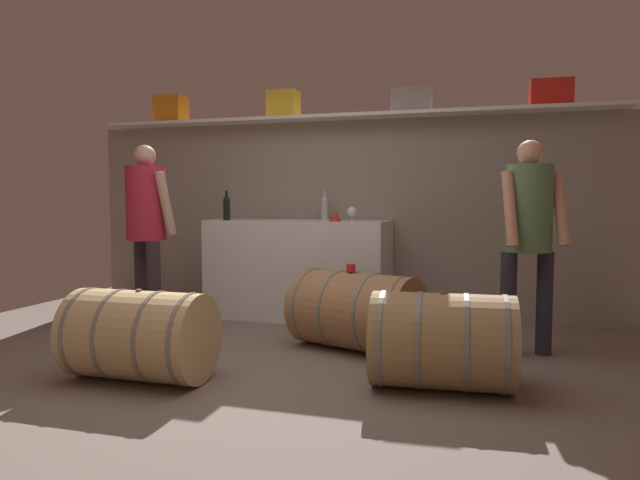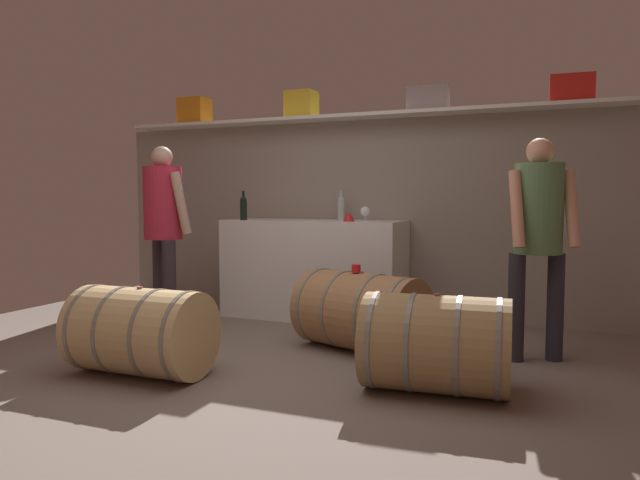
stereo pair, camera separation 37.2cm
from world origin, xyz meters
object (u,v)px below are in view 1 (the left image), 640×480
wine_glass (352,212)px  visitor_tasting (529,224)px  wine_barrel_far (140,335)px  toolcase_yellow (284,105)px  winemaker_pouring (147,217)px  work_cabinet (298,269)px  tasting_cup (351,268)px  toolcase_orange (171,110)px  toolcase_red (551,94)px  wine_barrel_flank (442,341)px  wine_bottle_clear (325,207)px  red_funnel (335,216)px  wine_barrel_near (356,311)px  toolcase_grey (412,101)px  wine_bottle_dark (227,207)px

wine_glass → visitor_tasting: size_ratio=0.09×
wine_glass → wine_barrel_far: 2.28m
toolcase_yellow → wine_glass: bearing=-27.7°
wine_glass → winemaker_pouring: winemaker_pouring is taller
work_cabinet → tasting_cup: (0.77, -1.01, 0.15)m
toolcase_orange → wine_glass: size_ratio=2.22×
toolcase_red → winemaker_pouring: size_ratio=0.21×
wine_glass → wine_barrel_flank: wine_glass is taller
wine_bottle_clear → toolcase_yellow: bearing=172.8°
red_funnel → wine_barrel_flank: red_funnel is taller
wine_barrel_near → wine_glass: bearing=125.0°
wine_glass → wine_barrel_far: (-0.91, -1.95, -0.75)m
toolcase_red → wine_barrel_flank: 2.76m
work_cabinet → red_funnel: 0.70m
wine_bottle_clear → red_funnel: 0.42m
visitor_tasting → wine_barrel_near: bearing=-15.5°
tasting_cup → visitor_tasting: size_ratio=0.04×
wine_barrel_near → wine_barrel_far: size_ratio=1.23×
wine_barrel_near → toolcase_yellow: bearing=149.0°
wine_barrel_flank → tasting_cup: (-0.76, 0.75, 0.33)m
wine_barrel_far → tasting_cup: tasting_cup is taller
toolcase_grey → wine_glass: size_ratio=2.67×
toolcase_red → tasting_cup: (-1.48, -1.24, -1.44)m
toolcase_grey → tasting_cup: (-0.27, -1.24, -1.44)m
toolcase_grey → wine_bottle_clear: bearing=-179.3°
toolcase_orange → toolcase_red: toolcase_orange is taller
wine_bottle_clear → visitor_tasting: 2.08m
tasting_cup → winemaker_pouring: (-1.89, 0.18, 0.37)m
toolcase_orange → red_funnel: bearing=-12.8°
wine_glass → toolcase_orange: bearing=168.6°
toolcase_grey → wine_barrel_near: bearing=-103.7°
toolcase_yellow → wine_glass: size_ratio=2.09×
toolcase_grey → red_funnel: 1.31m
wine_bottle_clear → wine_glass: (0.36, -0.36, -0.04)m
wine_bottle_dark → tasting_cup: 1.67m
red_funnel → wine_barrel_far: bearing=-111.1°
toolcase_yellow → visitor_tasting: 2.75m
tasting_cup → work_cabinet: bearing=127.4°
red_funnel → work_cabinet: bearing=155.9°
toolcase_yellow → wine_bottle_clear: (0.45, -0.06, -1.02)m
toolcase_red → visitor_tasting: toolcase_red is taller
wine_bottle_dark → winemaker_pouring: size_ratio=0.17×
toolcase_grey → red_funnel: size_ratio=3.31×
wine_bottle_dark → wine_glass: size_ratio=2.07×
wine_barrel_near → wine_barrel_far: bearing=-116.6°
wine_bottle_clear → toolcase_grey: bearing=3.9°
wine_barrel_near → visitor_tasting: 1.42m
wine_bottle_clear → winemaker_pouring: 1.67m
wine_barrel_far → wine_barrel_flank: size_ratio=0.99×
wine_barrel_far → red_funnel: bearing=68.3°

